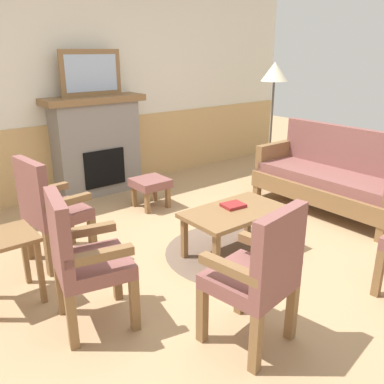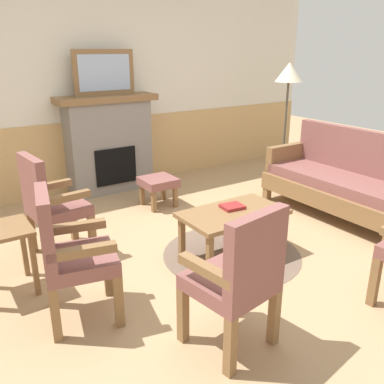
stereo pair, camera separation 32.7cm
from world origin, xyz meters
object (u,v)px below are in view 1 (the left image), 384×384
book_on_table (233,205)px  coffee_table (235,215)px  armchair_by_window_left (82,256)px  armchair_near_fireplace (49,206)px  side_table (5,250)px  footstool (150,185)px  floor_lamp_by_couch (274,80)px  fireplace (97,145)px  armchair_front_left (259,272)px  framed_picture (91,73)px  couch (331,178)px

book_on_table → coffee_table: bearing=-123.5°
book_on_table → armchair_by_window_left: (-1.60, -0.19, 0.08)m
coffee_table → armchair_near_fireplace: (-1.39, 0.91, 0.15)m
book_on_table → side_table: size_ratio=0.36×
footstool → armchair_by_window_left: (-1.60, -1.63, 0.25)m
footstool → armchair_near_fireplace: bearing=-157.6°
floor_lamp_by_couch → armchair_by_window_left: bearing=-158.2°
fireplace → book_on_table: (0.24, -2.32, -0.20)m
armchair_front_left → framed_picture: bearing=80.2°
armchair_by_window_left → armchair_front_left: 1.17m
armchair_near_fireplace → armchair_by_window_left: (-0.16, -1.04, 0.00)m
armchair_near_fireplace → armchair_by_window_left: 1.05m
coffee_table → footstool: size_ratio=2.40×
fireplace → armchair_by_window_left: size_ratio=1.33×
couch → armchair_front_left: (-2.45, -1.10, 0.14)m
armchair_front_left → side_table: (-1.10, 1.52, -0.10)m
armchair_front_left → floor_lamp_by_couch: (2.70, 2.27, 0.91)m
fireplace → armchair_front_left: 3.46m
side_table → armchair_front_left: bearing=-54.0°
couch → book_on_table: bearing=-179.4°
footstool → armchair_front_left: (-0.83, -2.52, 0.25)m
fireplace → footstool: size_ratio=3.25×
fireplace → footstool: fireplace is taller
framed_picture → footstool: bearing=-74.8°
fireplace → couch: fireplace is taller
coffee_table → armchair_near_fireplace: 1.67m
couch → footstool: (-1.62, 1.42, -0.11)m
couch → book_on_table: size_ratio=8.98×
floor_lamp_by_couch → coffee_table: bearing=-146.6°
coffee_table → book_on_table: 0.10m
book_on_table → armchair_by_window_left: bearing=-173.0°
footstool → armchair_by_window_left: armchair_by_window_left is taller
book_on_table → armchair_near_fireplace: 1.67m
armchair_front_left → side_table: 1.88m
book_on_table → side_table: side_table is taller
framed_picture → armchair_front_left: bearing=-99.8°
armchair_near_fireplace → armchair_front_left: 2.02m
framed_picture → floor_lamp_by_couch: (2.11, -1.13, -0.11)m
coffee_table → book_on_table: size_ratio=4.79×
fireplace → coffee_table: 2.41m
coffee_table → armchair_front_left: (-0.78, -1.01, 0.15)m
fireplace → framed_picture: 0.91m
coffee_table → book_on_table: (0.04, 0.07, 0.07)m
armchair_by_window_left → side_table: size_ratio=1.78×
fireplace → armchair_by_window_left: fireplace is taller
fireplace → couch: (1.86, -2.31, -0.26)m
framed_picture → armchair_by_window_left: 3.04m
floor_lamp_by_couch → book_on_table: bearing=-147.4°
footstool → floor_lamp_by_couch: bearing=-7.4°
armchair_by_window_left → floor_lamp_by_couch: floor_lamp_by_couch is taller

